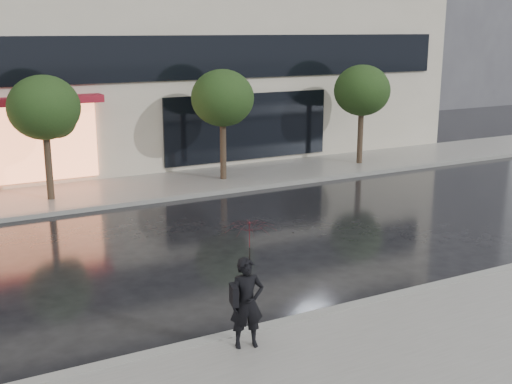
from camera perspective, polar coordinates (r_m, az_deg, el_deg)
ground at (r=13.25m, az=3.83°, el=-9.41°), size 120.00×120.00×0.00m
sidewalk_near at (r=10.90m, az=13.16°, el=-14.99°), size 60.00×4.50×0.12m
sidewalk_far at (r=22.16m, az=-10.22°, el=0.33°), size 60.00×3.50×0.12m
curb_near at (r=12.46m, az=6.29°, el=-10.72°), size 60.00×0.25×0.14m
curb_far at (r=20.54m, az=-8.71°, el=-0.68°), size 60.00×0.25×0.14m
tree_mid_west at (r=20.75m, az=-18.17°, el=6.95°), size 2.20×2.20×3.99m
tree_mid_east at (r=22.56m, az=-2.89°, el=8.17°), size 2.20×2.20×3.99m
tree_far_east at (r=25.67m, az=9.47°, el=8.74°), size 2.20×2.20×3.99m
pedestrian_with_umbrella at (r=10.56m, az=-0.66°, el=-6.50°), size 1.06×1.07×2.22m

